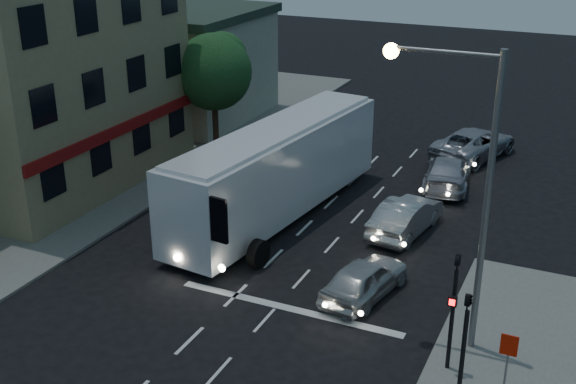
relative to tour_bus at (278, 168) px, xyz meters
The scene contains 15 objects.
ground 9.13m from the tour_bus, 79.80° to the right, with size 120.00×120.00×0.00m, color black.
sidewalk_far 11.64m from the tour_bus, behind, with size 12.00×50.00×0.12m, color slate.
road_markings 6.49m from the tour_bus, 62.21° to the right, with size 8.00×30.55×0.01m.
tour_bus is the anchor object (origin of this frame).
car_suv 7.60m from the tour_bus, 41.36° to the right, with size 1.62×4.02×1.37m, color silver.
car_sedan_a 5.68m from the tour_bus, ahead, with size 1.55×4.44×1.46m, color beige.
car_sedan_b 8.76m from the tour_bus, 47.35° to the left, with size 2.00×4.92×1.43m, color #B6B7C1.
car_sedan_c 12.71m from the tour_bus, 60.81° to the left, with size 2.55×5.54×1.54m, color #A8A9B3.
traffic_signal_main 12.14m from the tour_bus, 40.92° to the right, with size 0.25×0.35×4.10m.
traffic_signal_side 14.00m from the tour_bus, 45.17° to the right, with size 0.18×0.15×4.10m.
regulatory_sign 14.10m from the tour_bus, 39.51° to the right, with size 0.45×0.12×2.20m.
streetlight 11.62m from the tour_bus, 36.21° to the right, with size 3.32×0.44×9.00m.
main_building 12.77m from the tour_bus, behind, with size 10.12×12.00×11.00m.
low_building_north 16.46m from the tour_bus, 136.62° to the left, with size 9.40×9.40×6.50m.
street_tree 9.44m from the tour_bus, 136.51° to the left, with size 4.00×4.00×6.20m.
Camera 1 is at (10.63, -16.91, 12.75)m, focal length 45.00 mm.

